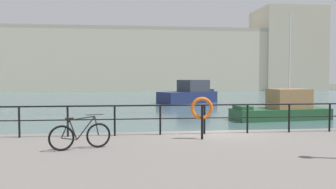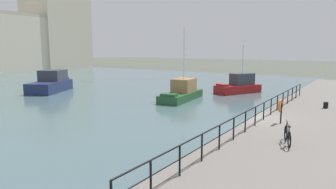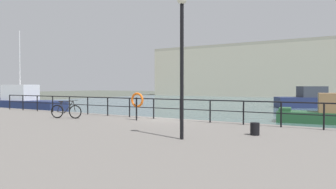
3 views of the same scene
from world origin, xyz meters
The scene contains 8 objects.
ground_plane centered at (0.00, 0.00, 0.00)m, with size 240.00×240.00×0.00m, color #4C5147.
moored_white_yacht centered at (3.69, 25.43, 0.99)m, with size 6.92×5.43×2.52m.
moored_cabin_cruiser centered at (14.87, 6.47, 0.85)m, with size 5.80×4.27×5.46m.
moored_harbor_tender centered at (7.18, 9.48, 0.77)m, with size 6.80×2.96×7.17m.
quay_railing centered at (-1.28, -0.75, 1.57)m, with size 24.07×0.07×1.08m.
parked_bicycle centered at (-4.59, -2.98, 1.22)m, with size 1.69×0.66×0.98m.
mooring_bollard centered at (5.56, -3.41, 1.05)m, with size 0.32×0.32×0.44m, color black.
life_ring_stand centered at (-0.80, -1.76, 1.80)m, with size 0.75×0.16×1.40m.
Camera 2 is at (-18.25, -5.69, 5.02)m, focal length 32.29 mm.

